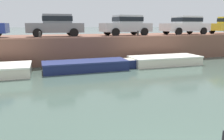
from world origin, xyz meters
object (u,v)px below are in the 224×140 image
car_centre_silver (126,24)px  mooring_bollard_east (138,33)px  car_left_inner_grey (56,25)px  boat_moored_central_navy (90,65)px  mooring_bollard_mid (40,35)px  boat_moored_east_cream (162,61)px  car_right_inner_white (186,24)px

car_centre_silver → mooring_bollard_east: (0.12, -1.89, -0.61)m
car_left_inner_grey → mooring_bollard_east: size_ratio=8.60×
boat_moored_central_navy → mooring_bollard_mid: bearing=142.0°
boat_moored_east_cream → mooring_bollard_mid: size_ratio=12.34×
car_left_inner_grey → car_centre_silver: size_ratio=0.98×
car_centre_silver → mooring_bollard_mid: car_centre_silver is taller
car_centre_silver → car_left_inner_grey: bearing=-180.0°
car_right_inner_white → mooring_bollard_mid: 12.05m
boat_moored_central_navy → mooring_bollard_east: bearing=27.2°
boat_moored_east_cream → car_left_inner_grey: car_left_inner_grey is taller
car_right_inner_white → mooring_bollard_east: bearing=-160.5°
car_left_inner_grey → car_right_inner_white: (10.77, 0.00, 0.00)m
boat_moored_central_navy → mooring_bollard_mid: size_ratio=12.77×
mooring_bollard_east → mooring_bollard_mid: bearing=180.0°
car_right_inner_white → car_left_inner_grey: bearing=-180.0°
car_right_inner_white → mooring_bollard_mid: (-11.88, -1.89, -0.61)m
car_left_inner_grey → car_centre_silver: (5.31, 0.00, -0.00)m
boat_moored_central_navy → mooring_bollard_mid: 3.70m
boat_moored_central_navy → car_right_inner_white: 10.34m
car_centre_silver → car_right_inner_white: size_ratio=0.93×
boat_moored_central_navy → boat_moored_east_cream: bearing=1.7°
boat_moored_central_navy → car_right_inner_white: car_right_inner_white is taller
mooring_bollard_mid → car_right_inner_white: bearing=9.0°
car_right_inner_white → mooring_bollard_east: car_right_inner_white is taller
boat_moored_central_navy → mooring_bollard_east: 4.75m
boat_moored_central_navy → car_centre_silver: (3.83, 3.92, 2.29)m
mooring_bollard_mid → boat_moored_east_cream: bearing=-14.4°
boat_moored_east_cream → car_left_inner_grey: bearing=148.9°
car_right_inner_white → boat_moored_central_navy: bearing=-157.1°
boat_moored_east_cream → car_left_inner_grey: 7.66m
car_left_inner_grey → car_centre_silver: bearing=0.0°
boat_moored_central_navy → boat_moored_east_cream: boat_moored_east_cream is taller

